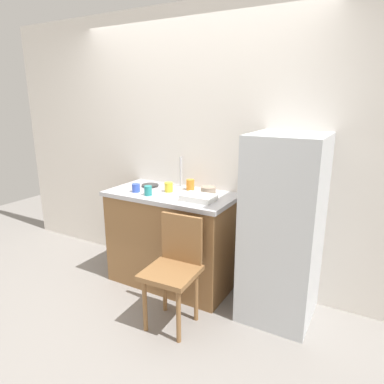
{
  "coord_description": "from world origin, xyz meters",
  "views": [
    {
      "loc": [
        1.63,
        -1.95,
        1.78
      ],
      "look_at": [
        0.19,
        0.6,
        0.98
      ],
      "focal_mm": 31.85,
      "sensor_mm": 36.0,
      "label": 1
    }
  ],
  "objects_px": {
    "cup_orange": "(190,185)",
    "cup_teal": "(148,191)",
    "terracotta_bowl": "(208,190)",
    "dish_tray": "(199,198)",
    "chair": "(174,266)",
    "cup_blue": "(136,188)",
    "cup_yellow": "(169,187)",
    "refrigerator": "(283,229)",
    "hotplate": "(150,185)"
  },
  "relations": [
    {
      "from": "cup_orange",
      "to": "cup_teal",
      "type": "bearing_deg",
      "value": -124.12
    },
    {
      "from": "terracotta_bowl",
      "to": "dish_tray",
      "type": "bearing_deg",
      "value": -82.4
    },
    {
      "from": "chair",
      "to": "terracotta_bowl",
      "type": "height_order",
      "value": "terracotta_bowl"
    },
    {
      "from": "chair",
      "to": "cup_blue",
      "type": "distance_m",
      "value": 0.9
    },
    {
      "from": "dish_tray",
      "to": "cup_teal",
      "type": "distance_m",
      "value": 0.49
    },
    {
      "from": "terracotta_bowl",
      "to": "cup_yellow",
      "type": "bearing_deg",
      "value": -158.55
    },
    {
      "from": "cup_blue",
      "to": "cup_teal",
      "type": "bearing_deg",
      "value": -12.2
    },
    {
      "from": "chair",
      "to": "cup_blue",
      "type": "relative_size",
      "value": 11.27
    },
    {
      "from": "dish_tray",
      "to": "cup_orange",
      "type": "height_order",
      "value": "cup_orange"
    },
    {
      "from": "refrigerator",
      "to": "dish_tray",
      "type": "bearing_deg",
      "value": -171.94
    },
    {
      "from": "dish_tray",
      "to": "cup_yellow",
      "type": "bearing_deg",
      "value": 163.35
    },
    {
      "from": "chair",
      "to": "hotplate",
      "type": "xyz_separation_m",
      "value": [
        -0.67,
        0.62,
        0.44
      ]
    },
    {
      "from": "cup_orange",
      "to": "dish_tray",
      "type": "bearing_deg",
      "value": -48.95
    },
    {
      "from": "chair",
      "to": "dish_tray",
      "type": "distance_m",
      "value": 0.63
    },
    {
      "from": "chair",
      "to": "refrigerator",
      "type": "bearing_deg",
      "value": 34.25
    },
    {
      "from": "terracotta_bowl",
      "to": "cup_teal",
      "type": "distance_m",
      "value": 0.56
    },
    {
      "from": "dish_tray",
      "to": "hotplate",
      "type": "height_order",
      "value": "dish_tray"
    },
    {
      "from": "chair",
      "to": "dish_tray",
      "type": "xyz_separation_m",
      "value": [
        -0.02,
        0.43,
        0.46
      ]
    },
    {
      "from": "cup_blue",
      "to": "chair",
      "type": "bearing_deg",
      "value": -30.03
    },
    {
      "from": "hotplate",
      "to": "chair",
      "type": "bearing_deg",
      "value": -42.6
    },
    {
      "from": "chair",
      "to": "cup_yellow",
      "type": "height_order",
      "value": "cup_yellow"
    },
    {
      "from": "chair",
      "to": "cup_yellow",
      "type": "xyz_separation_m",
      "value": [
        -0.4,
        0.54,
        0.48
      ]
    },
    {
      "from": "cup_blue",
      "to": "cup_orange",
      "type": "height_order",
      "value": "cup_orange"
    },
    {
      "from": "terracotta_bowl",
      "to": "cup_teal",
      "type": "xyz_separation_m",
      "value": [
        -0.45,
        -0.33,
        0.01
      ]
    },
    {
      "from": "refrigerator",
      "to": "chair",
      "type": "xyz_separation_m",
      "value": [
        -0.7,
        -0.53,
        -0.27
      ]
    },
    {
      "from": "chair",
      "to": "cup_orange",
      "type": "distance_m",
      "value": 0.89
    },
    {
      "from": "terracotta_bowl",
      "to": "cup_teal",
      "type": "relative_size",
      "value": 1.59
    },
    {
      "from": "refrigerator",
      "to": "cup_teal",
      "type": "height_order",
      "value": "refrigerator"
    },
    {
      "from": "terracotta_bowl",
      "to": "hotplate",
      "type": "relative_size",
      "value": 0.82
    },
    {
      "from": "refrigerator",
      "to": "chair",
      "type": "relative_size",
      "value": 1.72
    },
    {
      "from": "cup_teal",
      "to": "hotplate",
      "type": "bearing_deg",
      "value": 123.13
    },
    {
      "from": "cup_yellow",
      "to": "cup_orange",
      "type": "xyz_separation_m",
      "value": [
        0.14,
        0.16,
        0.01
      ]
    },
    {
      "from": "terracotta_bowl",
      "to": "cup_teal",
      "type": "bearing_deg",
      "value": -143.3
    },
    {
      "from": "cup_blue",
      "to": "cup_yellow",
      "type": "height_order",
      "value": "cup_yellow"
    },
    {
      "from": "terracotta_bowl",
      "to": "cup_orange",
      "type": "xyz_separation_m",
      "value": [
        -0.21,
        0.02,
        0.02
      ]
    },
    {
      "from": "chair",
      "to": "terracotta_bowl",
      "type": "relative_size",
      "value": 6.42
    },
    {
      "from": "hotplate",
      "to": "cup_yellow",
      "type": "xyz_separation_m",
      "value": [
        0.27,
        -0.08,
        0.03
      ]
    },
    {
      "from": "cup_teal",
      "to": "cup_yellow",
      "type": "height_order",
      "value": "cup_yellow"
    },
    {
      "from": "hotplate",
      "to": "cup_blue",
      "type": "bearing_deg",
      "value": -88.08
    },
    {
      "from": "terracotta_bowl",
      "to": "cup_blue",
      "type": "relative_size",
      "value": 1.76
    },
    {
      "from": "cup_teal",
      "to": "cup_orange",
      "type": "bearing_deg",
      "value": 55.88
    },
    {
      "from": "chair",
      "to": "terracotta_bowl",
      "type": "distance_m",
      "value": 0.82
    },
    {
      "from": "cup_orange",
      "to": "terracotta_bowl",
      "type": "bearing_deg",
      "value": -6.29
    },
    {
      "from": "terracotta_bowl",
      "to": "cup_orange",
      "type": "height_order",
      "value": "cup_orange"
    },
    {
      "from": "dish_tray",
      "to": "terracotta_bowl",
      "type": "relative_size",
      "value": 2.02
    },
    {
      "from": "hotplate",
      "to": "cup_yellow",
      "type": "height_order",
      "value": "cup_yellow"
    },
    {
      "from": "refrigerator",
      "to": "cup_blue",
      "type": "bearing_deg",
      "value": -173.91
    },
    {
      "from": "cup_yellow",
      "to": "chair",
      "type": "bearing_deg",
      "value": -53.66
    },
    {
      "from": "refrigerator",
      "to": "cup_yellow",
      "type": "xyz_separation_m",
      "value": [
        -1.1,
        0.01,
        0.21
      ]
    },
    {
      "from": "refrigerator",
      "to": "dish_tray",
      "type": "relative_size",
      "value": 5.47
    }
  ]
}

